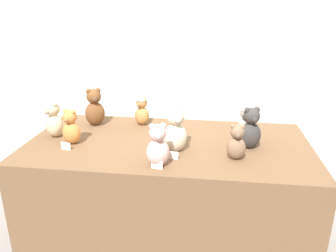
{
  "coord_description": "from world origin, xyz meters",
  "views": [
    {
      "loc": [
        0.28,
        -1.89,
        1.7
      ],
      "look_at": [
        0.0,
        0.25,
        0.9
      ],
      "focal_mm": 35.53,
      "sensor_mm": 36.0,
      "label": 1
    }
  ],
  "objects": [
    {
      "name": "teddy_bear_cream",
      "position": [
        0.07,
        0.11,
        0.93
      ],
      "size": [
        0.2,
        0.19,
        0.31
      ],
      "rotation": [
        0.0,
        0.0,
        0.47
      ],
      "color": "beige",
      "rests_on": "display_table"
    },
    {
      "name": "teddy_bear_sand",
      "position": [
        -0.83,
        0.25,
        0.91
      ],
      "size": [
        0.18,
        0.17,
        0.27
      ],
      "rotation": [
        0.0,
        0.0,
        -0.53
      ],
      "color": "#CCB78E",
      "rests_on": "display_table"
    },
    {
      "name": "wall_back",
      "position": [
        0.0,
        1.0,
        1.3
      ],
      "size": [
        7.0,
        0.08,
        2.6
      ],
      "primitive_type": "cube",
      "color": "silver",
      "rests_on": "ground_plane"
    },
    {
      "name": "teddy_bear_ash",
      "position": [
        0.54,
        0.4,
        0.92
      ],
      "size": [
        0.15,
        0.14,
        0.27
      ],
      "rotation": [
        0.0,
        0.0,
        -0.32
      ],
      "color": "gray",
      "rests_on": "display_table"
    },
    {
      "name": "name_card_front_middle",
      "position": [
        -0.01,
        -0.16,
        0.81
      ],
      "size": [
        0.07,
        0.02,
        0.05
      ],
      "primitive_type": "cube",
      "rotation": [
        0.0,
        0.0,
        -0.16
      ],
      "color": "white",
      "rests_on": "display_table"
    },
    {
      "name": "teddy_bear_caramel",
      "position": [
        -0.25,
        0.58,
        0.91
      ],
      "size": [
        0.15,
        0.14,
        0.26
      ],
      "rotation": [
        0.0,
        0.0,
        -0.41
      ],
      "color": "#B27A42",
      "rests_on": "display_table"
    },
    {
      "name": "teddy_bear_charcoal",
      "position": [
        0.56,
        0.23,
        0.92
      ],
      "size": [
        0.18,
        0.17,
        0.29
      ],
      "rotation": [
        0.0,
        0.0,
        0.34
      ],
      "color": "#383533",
      "rests_on": "display_table"
    },
    {
      "name": "teddy_bear_chestnut",
      "position": [
        -0.62,
        0.53,
        0.92
      ],
      "size": [
        0.2,
        0.19,
        0.3
      ],
      "rotation": [
        0.0,
        0.0,
        0.49
      ],
      "color": "brown",
      "rests_on": "display_table"
    },
    {
      "name": "teddy_bear_mocha",
      "position": [
        0.46,
        0.04,
        0.89
      ],
      "size": [
        0.12,
        0.11,
        0.23
      ],
      "rotation": [
        0.0,
        0.0,
        0.05
      ],
      "color": "#7F6047",
      "rests_on": "display_table"
    },
    {
      "name": "teddy_bear_blush",
      "position": [
        -0.01,
        -0.12,
        0.91
      ],
      "size": [
        0.17,
        0.15,
        0.27
      ],
      "rotation": [
        0.0,
        0.0,
        0.3
      ],
      "color": "beige",
      "rests_on": "display_table"
    },
    {
      "name": "display_table",
      "position": [
        0.0,
        0.25,
        0.39
      ],
      "size": [
        1.97,
        1.0,
        0.78
      ],
      "primitive_type": "cube",
      "color": "brown",
      "rests_on": "ground_plane"
    },
    {
      "name": "name_card_front_right",
      "position": [
        -0.66,
        0.03,
        0.81
      ],
      "size": [
        0.07,
        0.02,
        0.05
      ],
      "primitive_type": "cube",
      "rotation": [
        0.0,
        0.0,
        -0.2
      ],
      "color": "white",
      "rests_on": "display_table"
    },
    {
      "name": "teddy_bear_ginger",
      "position": [
        -0.66,
        0.14,
        0.9
      ],
      "size": [
        0.15,
        0.13,
        0.25
      ],
      "rotation": [
        0.0,
        0.0,
        -0.19
      ],
      "color": "#D17F3D",
      "rests_on": "display_table"
    },
    {
      "name": "name_card_front_left",
      "position": [
        0.07,
        -0.02,
        0.81
      ],
      "size": [
        0.07,
        0.01,
        0.05
      ],
      "primitive_type": "cube",
      "rotation": [
        0.0,
        0.0,
        -0.1
      ],
      "color": "white",
      "rests_on": "display_table"
    }
  ]
}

